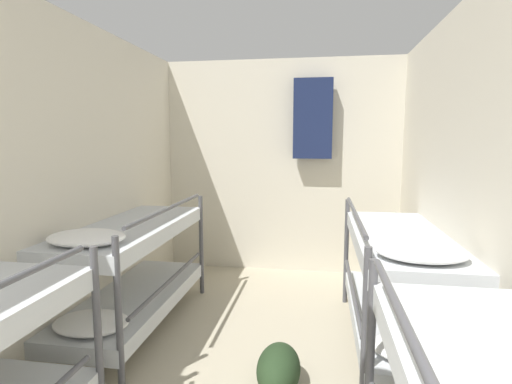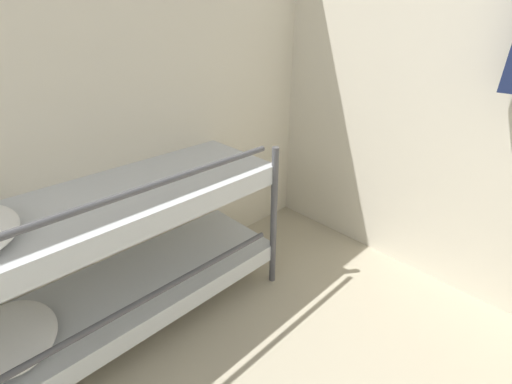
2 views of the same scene
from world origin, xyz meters
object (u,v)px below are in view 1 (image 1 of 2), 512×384
Objects in this scene: bunk_stack_left_far at (130,267)px; bunk_stack_right_far at (399,282)px; hanging_coat at (313,119)px; duffel_bag at (279,369)px.

bunk_stack_right_far is at bearing 0.00° from bunk_stack_left_far.
hanging_coat reaches higher than bunk_stack_right_far.
bunk_stack_right_far is at bearing -68.10° from hanging_coat.
bunk_stack_left_far is 1.00× the size of bunk_stack_right_far.
bunk_stack_left_far is at bearing 156.33° from duffel_bag.
hanging_coat is at bearing 111.90° from bunk_stack_right_far.
bunk_stack_right_far is 3.85× the size of duffel_bag.
hanging_coat is at bearing 50.01° from bunk_stack_left_far.
bunk_stack_right_far is at bearing 34.40° from duffel_bag.
duffel_bag is at bearing -23.67° from bunk_stack_left_far.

